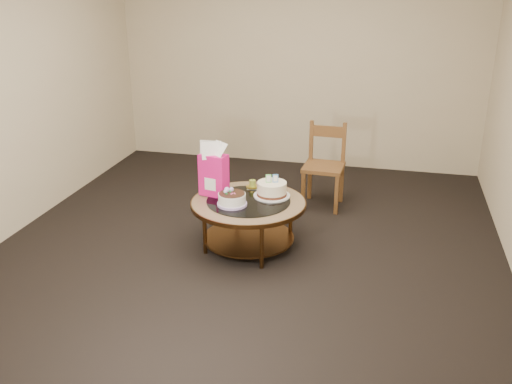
% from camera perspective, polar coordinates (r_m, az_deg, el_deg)
% --- Properties ---
extents(ground, '(5.00, 5.00, 0.00)m').
position_cam_1_polar(ground, '(5.20, -0.74, -5.53)').
color(ground, black).
rests_on(ground, ground).
extents(room_walls, '(4.52, 5.02, 2.61)m').
position_cam_1_polar(room_walls, '(4.71, -0.83, 11.43)').
color(room_walls, beige).
rests_on(room_walls, ground).
extents(coffee_table, '(1.02, 1.02, 0.46)m').
position_cam_1_polar(coffee_table, '(5.04, -0.76, -1.70)').
color(coffee_table, '#513217').
rests_on(coffee_table, ground).
extents(decorated_cake, '(0.26, 0.26, 0.15)m').
position_cam_1_polar(decorated_cake, '(4.91, -2.43, -0.77)').
color(decorated_cake, '#BE9FE1').
rests_on(decorated_cake, coffee_table).
extents(cream_cake, '(0.33, 0.33, 0.21)m').
position_cam_1_polar(cream_cake, '(5.09, 1.59, 0.25)').
color(cream_cake, white).
rests_on(cream_cake, coffee_table).
extents(gift_bag, '(0.27, 0.22, 0.49)m').
position_cam_1_polar(gift_bag, '(5.07, -4.26, 2.28)').
color(gift_bag, '#ED167C').
rests_on(gift_bag, coffee_table).
extents(pillar_candle, '(0.12, 0.12, 0.09)m').
position_cam_1_polar(pillar_candle, '(5.28, -0.35, 0.68)').
color(pillar_candle, '#E6CF5E').
rests_on(pillar_candle, coffee_table).
extents(dining_chair, '(0.43, 0.43, 0.88)m').
position_cam_1_polar(dining_chair, '(6.00, 6.84, 2.69)').
color(dining_chair, brown).
rests_on(dining_chair, ground).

